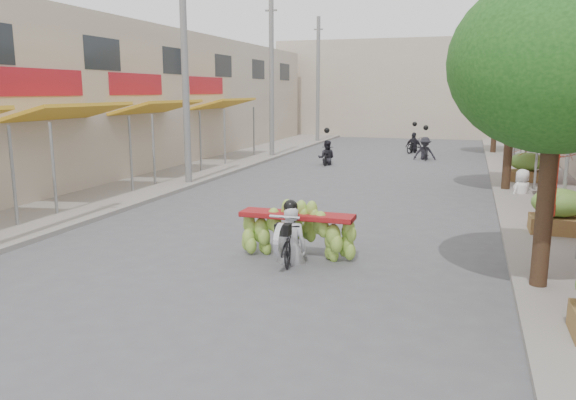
{
  "coord_description": "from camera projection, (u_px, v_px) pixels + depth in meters",
  "views": [
    {
      "loc": [
        4.14,
        -5.92,
        3.35
      ],
      "look_at": [
        0.6,
        5.08,
        1.1
      ],
      "focal_mm": 35.0,
      "sensor_mm": 36.0,
      "label": 1
    }
  ],
  "objects": [
    {
      "name": "ground",
      "position": [
        127.0,
        349.0,
        7.42
      ],
      "size": [
        120.0,
        120.0,
        0.0
      ],
      "primitive_type": "plane",
      "color": "#525257",
      "rests_on": "ground"
    },
    {
      "name": "sidewalk_left",
      "position": [
        188.0,
        171.0,
        23.53
      ],
      "size": [
        4.0,
        60.0,
        0.12
      ],
      "primitive_type": "cube",
      "color": "gray",
      "rests_on": "ground"
    },
    {
      "name": "sidewalk_right",
      "position": [
        553.0,
        188.0,
        19.31
      ],
      "size": [
        4.0,
        60.0,
        0.12
      ],
      "primitive_type": "cube",
      "color": "gray",
      "rests_on": "ground"
    },
    {
      "name": "shophouse_row_left",
      "position": [
        68.0,
        99.0,
        23.51
      ],
      "size": [
        9.77,
        40.0,
        6.0
      ],
      "color": "#B7A791",
      "rests_on": "ground"
    },
    {
      "name": "far_building",
      "position": [
        414.0,
        89.0,
        42.24
      ],
      "size": [
        20.0,
        6.0,
        7.0
      ],
      "primitive_type": "cube",
      "color": "#B7A791",
      "rests_on": "ground"
    },
    {
      "name": "utility_pole_mid",
      "position": [
        185.0,
        71.0,
        19.48
      ],
      "size": [
        0.6,
        0.24,
        8.0
      ],
      "color": "slate",
      "rests_on": "ground"
    },
    {
      "name": "utility_pole_far",
      "position": [
        272.0,
        77.0,
        27.89
      ],
      "size": [
        0.6,
        0.24,
        8.0
      ],
      "color": "slate",
      "rests_on": "ground"
    },
    {
      "name": "utility_pole_back",
      "position": [
        318.0,
        80.0,
        36.3
      ],
      "size": [
        0.6,
        0.24,
        8.0
      ],
      "color": "slate",
      "rests_on": "ground"
    },
    {
      "name": "street_tree_near",
      "position": [
        558.0,
        63.0,
        8.8
      ],
      "size": [
        3.4,
        3.4,
        5.25
      ],
      "color": "#3A2719",
      "rests_on": "ground"
    },
    {
      "name": "street_tree_mid",
      "position": [
        514.0,
        77.0,
        18.14
      ],
      "size": [
        3.4,
        3.4,
        5.25
      ],
      "color": "#3A2719",
      "rests_on": "ground"
    },
    {
      "name": "street_tree_far",
      "position": [
        498.0,
        82.0,
        29.35
      ],
      "size": [
        3.4,
        3.4,
        5.25
      ],
      "color": "#3A2719",
      "rests_on": "ground"
    },
    {
      "name": "produce_crate_mid",
      "position": [
        559.0,
        208.0,
        12.88
      ],
      "size": [
        1.2,
        0.88,
        1.16
      ],
      "color": "brown",
      "rests_on": "ground"
    },
    {
      "name": "produce_crate_far",
      "position": [
        527.0,
        165.0,
        20.36
      ],
      "size": [
        1.2,
        0.88,
        1.16
      ],
      "color": "brown",
      "rests_on": "ground"
    },
    {
      "name": "banana_motorbike",
      "position": [
        294.0,
        225.0,
        11.16
      ],
      "size": [
        2.33,
        1.74,
        2.16
      ],
      "color": "black",
      "rests_on": "ground"
    },
    {
      "name": "market_umbrella",
      "position": [
        560.0,
        140.0,
        11.2
      ],
      "size": [
        2.27,
        2.27,
        1.58
      ],
      "rotation": [
        0.0,
        0.0,
        -0.4
      ],
      "color": "red",
      "rests_on": "ground"
    },
    {
      "name": "pedestrian",
      "position": [
        523.0,
        169.0,
        17.87
      ],
      "size": [
        0.89,
        0.85,
        1.57
      ],
      "rotation": [
        0.0,
        0.0,
        3.83
      ],
      "color": "white",
      "rests_on": "ground"
    },
    {
      "name": "bg_motorbike_a",
      "position": [
        327.0,
        148.0,
        25.72
      ],
      "size": [
        0.84,
        1.46,
        1.95
      ],
      "color": "black",
      "rests_on": "ground"
    },
    {
      "name": "bg_motorbike_b",
      "position": [
        425.0,
        142.0,
        27.6
      ],
      "size": [
        1.13,
        1.67,
        1.95
      ],
      "color": "black",
      "rests_on": "ground"
    },
    {
      "name": "bg_motorbike_c",
      "position": [
        414.0,
        138.0,
        30.67
      ],
      "size": [
        1.1,
        1.57,
        1.95
      ],
      "color": "black",
      "rests_on": "ground"
    }
  ]
}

